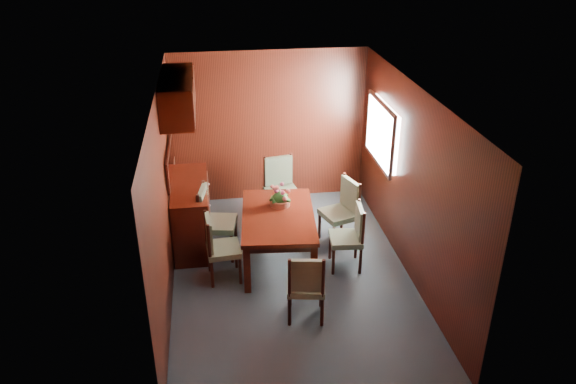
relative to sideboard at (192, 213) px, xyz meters
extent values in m
plane|color=#323D44|center=(1.25, -1.00, -0.45)|extent=(4.50, 4.50, 0.00)
cube|color=black|center=(-0.25, -1.00, 0.75)|extent=(0.02, 4.50, 2.40)
cube|color=black|center=(2.75, -1.00, 0.75)|extent=(0.02, 4.50, 2.40)
cube|color=black|center=(1.25, 1.25, 0.75)|extent=(3.00, 0.02, 2.40)
cube|color=black|center=(1.25, -3.25, 0.75)|extent=(3.00, 0.02, 2.40)
cube|color=black|center=(1.25, -1.00, 1.95)|extent=(3.00, 4.50, 0.02)
cube|color=white|center=(2.73, 0.10, 1.00)|extent=(0.14, 1.10, 0.80)
cube|color=#B2B2B7|center=(2.66, 0.10, 1.00)|extent=(0.04, 1.20, 0.90)
cube|color=black|center=(-0.22, 0.00, 0.83)|extent=(0.03, 1.36, 0.41)
cube|color=silver|center=(-0.20, 0.00, 0.83)|extent=(0.01, 1.30, 0.35)
cube|color=black|center=(-0.05, 0.00, 1.68)|extent=(0.40, 1.40, 0.50)
cube|color=black|center=(0.00, 0.00, 0.00)|extent=(0.48, 1.40, 0.90)
cube|color=black|center=(0.67, -1.31, -0.13)|extent=(0.09, 0.09, 0.64)
cube|color=black|center=(1.47, -1.38, -0.13)|extent=(0.09, 0.09, 0.64)
cube|color=black|center=(0.79, 0.05, -0.13)|extent=(0.09, 0.09, 0.64)
cube|color=black|center=(1.59, -0.02, -0.13)|extent=(0.09, 0.09, 0.64)
cube|color=black|center=(1.13, -0.66, 0.14)|extent=(0.94, 1.44, 0.09)
cube|color=black|center=(1.13, -0.66, 0.22)|extent=(1.06, 1.56, 0.06)
cylinder|color=black|center=(0.21, -0.79, -0.27)|extent=(0.04, 0.04, 0.36)
cylinder|color=black|center=(0.24, -1.16, -0.27)|extent=(0.04, 0.04, 0.36)
cylinder|color=black|center=(0.56, -0.76, -0.27)|extent=(0.04, 0.04, 0.36)
cylinder|color=black|center=(0.59, -1.13, -0.27)|extent=(0.04, 0.04, 0.36)
cube|color=#5F7357|center=(0.40, -0.96, -0.03)|extent=(0.44, 0.46, 0.07)
cylinder|color=black|center=(0.20, -0.79, 0.21)|extent=(0.04, 0.04, 0.48)
cylinder|color=black|center=(0.23, -1.16, 0.21)|extent=(0.04, 0.04, 0.48)
cube|color=#5F7357|center=(0.24, -0.97, 0.22)|extent=(0.09, 0.39, 0.41)
cylinder|color=black|center=(0.20, -0.15, -0.25)|extent=(0.05, 0.05, 0.40)
cylinder|color=black|center=(0.13, -0.56, -0.25)|extent=(0.05, 0.05, 0.40)
cylinder|color=black|center=(0.59, -0.22, -0.25)|extent=(0.05, 0.05, 0.40)
cylinder|color=black|center=(0.52, -0.63, -0.25)|extent=(0.05, 0.05, 0.40)
cube|color=#5F7357|center=(0.36, -0.39, 0.01)|extent=(0.53, 0.55, 0.08)
cylinder|color=black|center=(0.19, -0.15, 0.28)|extent=(0.05, 0.05, 0.54)
cylinder|color=black|center=(0.12, -0.55, 0.28)|extent=(0.05, 0.05, 0.54)
cube|color=#5F7357|center=(0.18, -0.35, 0.30)|extent=(0.14, 0.44, 0.45)
cylinder|color=black|center=(2.13, -1.12, -0.27)|extent=(0.04, 0.04, 0.36)
cylinder|color=black|center=(2.17, -0.76, -0.27)|extent=(0.04, 0.04, 0.36)
cylinder|color=black|center=(1.79, -1.09, -0.27)|extent=(0.04, 0.04, 0.36)
cylinder|color=black|center=(1.82, -0.72, -0.27)|extent=(0.04, 0.04, 0.36)
cube|color=#5F7357|center=(1.98, -0.92, -0.04)|extent=(0.44, 0.46, 0.07)
cylinder|color=black|center=(2.14, -1.12, 0.20)|extent=(0.04, 0.04, 0.48)
cylinder|color=black|center=(2.18, -0.76, 0.20)|extent=(0.04, 0.04, 0.48)
cube|color=#5F7357|center=(2.14, -0.94, 0.22)|extent=(0.09, 0.39, 0.40)
cylinder|color=black|center=(2.26, -0.44, -0.26)|extent=(0.04, 0.04, 0.38)
cylinder|color=black|center=(2.13, -0.07, -0.26)|extent=(0.04, 0.04, 0.38)
cylinder|color=black|center=(1.91, -0.56, -0.26)|extent=(0.04, 0.04, 0.38)
cylinder|color=black|center=(1.78, -0.19, -0.26)|extent=(0.04, 0.04, 0.38)
cube|color=#5F7357|center=(2.02, -0.31, -0.01)|extent=(0.55, 0.56, 0.08)
cylinder|color=black|center=(2.27, -0.43, 0.24)|extent=(0.04, 0.04, 0.51)
cylinder|color=black|center=(2.14, -0.06, 0.24)|extent=(0.04, 0.04, 0.51)
cube|color=#5F7357|center=(2.19, -0.25, 0.26)|extent=(0.19, 0.41, 0.43)
cylinder|color=black|center=(1.08, -2.00, -0.27)|extent=(0.04, 0.04, 0.36)
cylinder|color=black|center=(1.44, -2.06, -0.27)|extent=(0.04, 0.04, 0.36)
cylinder|color=black|center=(1.14, -1.66, -0.27)|extent=(0.04, 0.04, 0.36)
cylinder|color=black|center=(1.50, -1.72, -0.27)|extent=(0.04, 0.04, 0.36)
cube|color=#5F7357|center=(1.29, -1.86, -0.04)|extent=(0.48, 0.47, 0.07)
cylinder|color=black|center=(1.08, -2.01, 0.20)|extent=(0.04, 0.04, 0.47)
cylinder|color=black|center=(1.44, -2.07, 0.20)|extent=(0.04, 0.04, 0.47)
cube|color=#5F7357|center=(1.27, -2.02, 0.22)|extent=(0.39, 0.12, 0.40)
cylinder|color=black|center=(1.50, 0.66, -0.25)|extent=(0.04, 0.04, 0.40)
cylinder|color=black|center=(1.10, 0.59, -0.25)|extent=(0.04, 0.04, 0.40)
cylinder|color=black|center=(1.56, 0.28, -0.25)|extent=(0.04, 0.04, 0.40)
cylinder|color=black|center=(1.16, 0.21, -0.25)|extent=(0.04, 0.04, 0.40)
cube|color=#5F7357|center=(1.33, 0.44, 0.01)|extent=(0.54, 0.52, 0.08)
cylinder|color=black|center=(1.49, 0.67, 0.27)|extent=(0.04, 0.04, 0.53)
cylinder|color=black|center=(1.09, 0.60, 0.27)|extent=(0.04, 0.04, 0.53)
cube|color=#5F7357|center=(1.30, 0.62, 0.29)|extent=(0.43, 0.13, 0.45)
cylinder|color=#A44B32|center=(1.19, -0.41, 0.29)|extent=(0.26, 0.26, 0.08)
sphere|color=#244F1A|center=(1.19, -0.41, 0.35)|extent=(0.20, 0.20, 0.20)
camera|label=1|loc=(0.35, -6.98, 3.73)|focal=35.00mm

